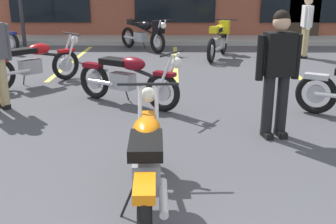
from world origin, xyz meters
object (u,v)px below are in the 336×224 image
(motorcycle_green_cafe_racer, at_px, (127,78))
(motorcycle_orange_scrambler, at_px, (144,33))
(person_in_black_shirt, at_px, (306,23))
(motorcycle_foreground_classic, at_px, (147,161))
(person_by_back_row, at_px, (278,67))
(motorcycle_red_sportbike, at_px, (219,38))
(motorcycle_blue_standard, at_px, (35,63))

(motorcycle_green_cafe_racer, height_order, motorcycle_orange_scrambler, same)
(person_in_black_shirt, bearing_deg, motorcycle_foreground_classic, -115.95)
(motorcycle_orange_scrambler, bearing_deg, person_by_back_row, -72.61)
(motorcycle_green_cafe_racer, xyz_separation_m, person_in_black_shirt, (4.35, 4.54, 0.49))
(motorcycle_red_sportbike, height_order, motorcycle_blue_standard, same)
(motorcycle_foreground_classic, bearing_deg, motorcycle_blue_standard, 118.66)
(motorcycle_red_sportbike, relative_size, motorcycle_blue_standard, 1.21)
(motorcycle_foreground_classic, relative_size, motorcycle_blue_standard, 1.26)
(motorcycle_orange_scrambler, bearing_deg, motorcycle_red_sportbike, -27.29)
(motorcycle_foreground_classic, relative_size, motorcycle_red_sportbike, 1.04)
(motorcycle_foreground_classic, height_order, motorcycle_red_sportbike, same)
(motorcycle_foreground_classic, bearing_deg, motorcycle_green_cafe_racer, 99.24)
(motorcycle_foreground_classic, height_order, person_in_black_shirt, person_in_black_shirt)
(person_by_back_row, bearing_deg, motorcycle_green_cafe_racer, 145.66)
(motorcycle_red_sportbike, xyz_separation_m, person_in_black_shirt, (2.33, -0.01, 0.42))
(motorcycle_red_sportbike, distance_m, person_in_black_shirt, 2.37)
(person_in_black_shirt, bearing_deg, person_by_back_row, -110.37)
(motorcycle_blue_standard, distance_m, motorcycle_orange_scrambler, 4.71)
(motorcycle_blue_standard, relative_size, motorcycle_orange_scrambler, 0.98)
(motorcycle_green_cafe_racer, bearing_deg, person_in_black_shirt, 46.23)
(motorcycle_green_cafe_racer, relative_size, person_by_back_row, 1.12)
(motorcycle_foreground_classic, distance_m, motorcycle_red_sportbike, 7.99)
(motorcycle_red_sportbike, xyz_separation_m, motorcycle_green_cafe_racer, (-2.02, -4.55, -0.07))
(motorcycle_foreground_classic, height_order, person_by_back_row, person_by_back_row)
(motorcycle_foreground_classic, relative_size, motorcycle_orange_scrambler, 1.24)
(motorcycle_blue_standard, bearing_deg, person_in_black_shirt, 26.79)
(motorcycle_blue_standard, bearing_deg, person_by_back_row, -34.08)
(motorcycle_red_sportbike, relative_size, motorcycle_green_cafe_racer, 1.09)
(motorcycle_blue_standard, xyz_separation_m, motorcycle_orange_scrambler, (1.90, 4.30, 0.07))
(motorcycle_red_sportbike, bearing_deg, motorcycle_foreground_classic, -100.69)
(motorcycle_orange_scrambler, height_order, person_in_black_shirt, person_in_black_shirt)
(motorcycle_foreground_classic, bearing_deg, person_by_back_row, 49.25)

